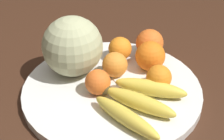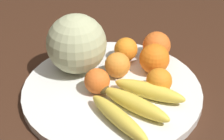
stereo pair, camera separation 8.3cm
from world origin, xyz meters
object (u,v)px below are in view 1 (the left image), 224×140
orange_front_left (150,56)px  orange_mid_center (115,65)px  banana_bunch (139,101)px  orange_front_right (159,77)px  orange_back_right (120,49)px  orange_top_small (150,43)px  fruit_bowl (112,91)px  produce_tag (124,84)px  melon (72,46)px  orange_back_left (98,82)px

orange_front_left → orange_mid_center: orange_front_left is taller
banana_bunch → orange_front_right: (-0.06, 0.06, 0.01)m
orange_back_right → orange_top_small: size_ratio=0.84×
orange_mid_center → orange_top_small: (-0.08, 0.10, 0.01)m
fruit_bowl → orange_top_small: orange_top_small is taller
orange_front_left → produce_tag: size_ratio=0.78×
melon → orange_front_right: 0.21m
orange_back_left → orange_front_left: bearing=117.6°
fruit_bowl → orange_top_small: size_ratio=5.81×
orange_mid_center → orange_front_right: bearing=53.6°
melon → orange_top_small: size_ratio=2.02×
orange_front_right → banana_bunch: bearing=-44.7°
banana_bunch → orange_front_right: orange_front_right is taller
melon → orange_front_right: melon is taller
melon → produce_tag: 0.15m
orange_front_right → orange_back_right: size_ratio=0.98×
fruit_bowl → orange_front_left: bearing=120.4°
orange_front_right → produce_tag: (-0.03, -0.07, -0.03)m
orange_front_left → orange_top_small: bearing=166.7°
melon → orange_mid_center: bearing=71.2°
orange_front_left → orange_front_right: (0.08, -0.00, -0.01)m
orange_front_right → orange_back_right: 0.15m
orange_back_left → orange_top_small: (-0.13, 0.15, 0.01)m
orange_back_right → fruit_bowl: bearing=-19.1°
orange_mid_center → orange_top_small: bearing=125.9°
orange_back_right → orange_front_left: bearing=48.2°
orange_top_small → produce_tag: orange_top_small is taller
orange_back_left → produce_tag: size_ratio=0.62×
melon → orange_top_small: (-0.04, 0.20, -0.04)m
fruit_bowl → produce_tag: size_ratio=4.41×
melon → orange_front_right: size_ratio=2.46×
orange_front_left → orange_top_small: orange_front_left is taller
melon → orange_front_left: melon is taller
orange_back_left → orange_mid_center: bearing=140.2°
banana_bunch → orange_back_left: bearing=179.5°
orange_front_right → produce_tag: size_ratio=0.62×
orange_top_small → fruit_bowl: bearing=-44.0°
orange_front_right → orange_top_small: size_ratio=0.82×
fruit_bowl → banana_bunch: banana_bunch is taller
fruit_bowl → orange_back_right: (-0.12, 0.04, 0.04)m
orange_front_left → orange_back_left: (0.07, -0.14, -0.01)m
melon → orange_front_left: (0.02, 0.18, -0.04)m
melon → orange_mid_center: (0.03, 0.10, -0.04)m
melon → orange_top_small: melon is taller
banana_bunch → orange_front_left: (-0.14, 0.06, 0.02)m
orange_front_left → orange_front_right: orange_front_left is taller
produce_tag → banana_bunch: bearing=-5.3°
fruit_bowl → banana_bunch: bearing=28.7°
orange_front_left → orange_back_left: 0.16m
orange_mid_center → orange_top_small: 0.13m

